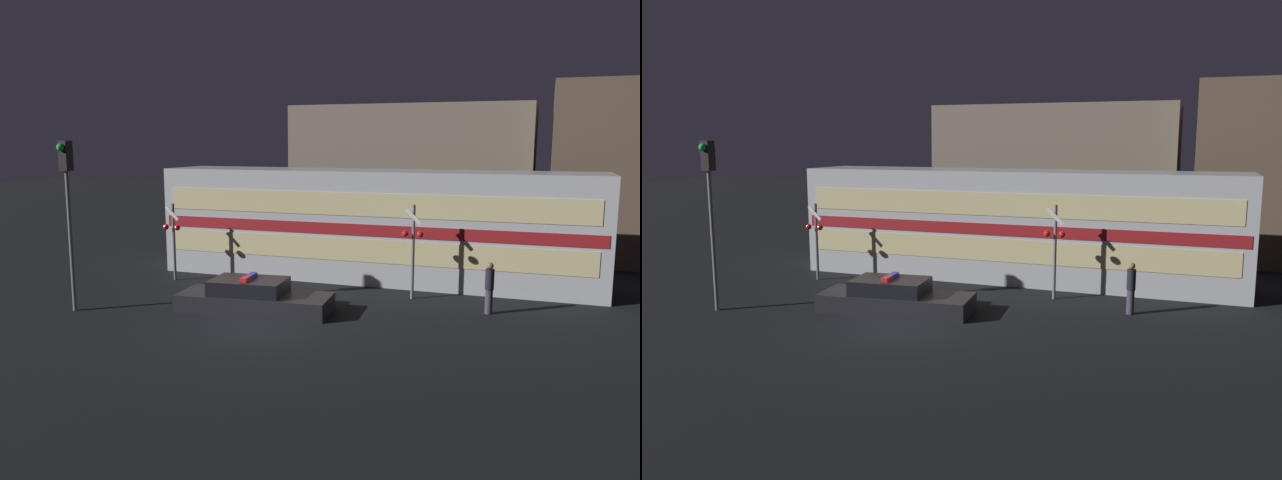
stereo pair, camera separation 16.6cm
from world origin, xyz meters
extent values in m
plane|color=black|center=(0.00, 0.00, 0.00)|extent=(120.00, 120.00, 0.00)
cube|color=#B7BABF|center=(1.59, 7.11, 2.08)|extent=(16.53, 2.88, 4.15)
cube|color=maroon|center=(1.59, 5.66, 2.08)|extent=(16.20, 0.03, 0.42)
cube|color=beige|center=(1.59, 5.66, 1.33)|extent=(15.70, 0.02, 0.83)
cube|color=beige|center=(1.59, 5.66, 2.99)|extent=(15.70, 0.02, 0.83)
cube|color=black|center=(-0.63, 1.34, 0.28)|extent=(4.89, 2.16, 0.55)
cube|color=black|center=(-0.82, 1.32, 0.78)|extent=(2.41, 1.71, 0.45)
cube|color=red|center=(-0.79, 1.07, 1.07)|extent=(0.25, 0.53, 0.12)
cube|color=blue|center=(-0.84, 1.58, 1.07)|extent=(0.25, 0.53, 0.12)
cylinder|color=#3F384C|center=(6.23, 3.50, 0.38)|extent=(0.23, 0.23, 0.76)
cylinder|color=black|center=(6.23, 3.50, 1.08)|extent=(0.27, 0.27, 0.63)
sphere|color=#8C664C|center=(6.23, 3.50, 1.50)|extent=(0.21, 0.21, 0.21)
cylinder|color=slate|center=(3.66, 4.51, 1.58)|extent=(0.11, 0.11, 3.17)
sphere|color=red|center=(3.41, 4.39, 2.22)|extent=(0.23, 0.23, 0.23)
sphere|color=red|center=(3.91, 4.39, 2.22)|extent=(0.23, 0.23, 0.23)
cube|color=white|center=(3.66, 4.44, 2.79)|extent=(0.58, 0.03, 0.58)
cylinder|color=slate|center=(-5.43, 4.31, 1.46)|extent=(0.11, 0.11, 2.92)
sphere|color=red|center=(-5.68, 4.19, 2.04)|extent=(0.23, 0.23, 0.23)
sphere|color=red|center=(-5.18, 4.19, 2.04)|extent=(0.23, 0.23, 0.23)
cube|color=white|center=(-5.43, 4.23, 2.57)|extent=(0.58, 0.03, 0.58)
cylinder|color=slate|center=(-5.93, -0.53, 2.17)|extent=(0.13, 0.13, 4.34)
cube|color=black|center=(-5.93, -0.53, 4.79)|extent=(0.30, 0.30, 0.90)
sphere|color=green|center=(-5.93, -0.72, 5.05)|extent=(0.23, 0.23, 0.23)
cube|color=#726656|center=(1.28, 16.82, 3.49)|extent=(11.66, 6.86, 6.98)
camera|label=1|loc=(7.70, -15.66, 5.22)|focal=35.00mm
camera|label=2|loc=(7.86, -15.60, 5.22)|focal=35.00mm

